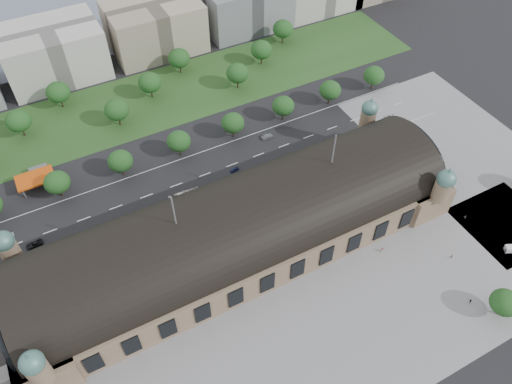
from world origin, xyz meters
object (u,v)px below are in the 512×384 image
pedestrian_3 (506,251)px  bus_east (255,175)px  traffic_car_2 (34,244)px  parked_car_1 (49,260)px  van_south (512,249)px  bus_mid (185,196)px  parked_car_3 (39,275)px  parked_car_4 (140,231)px  parked_car_5 (85,256)px  pedestrian_2 (465,217)px  traffic_car_1 (8,235)px  pedestrian_1 (452,256)px  pedestrian_4 (470,301)px  parked_car_2 (13,275)px  bus_west (201,193)px  parked_car_6 (118,239)px  parked_car_0 (44,263)px  traffic_car_5 (267,136)px  traffic_car_4 (234,170)px  petrol_station (38,175)px  pedestrian_0 (382,250)px  traffic_car_6 (390,117)px

pedestrian_3 → bus_east: bearing=-47.8°
traffic_car_2 → parked_car_1: 9.76m
van_south → bus_mid: bearing=165.1°
parked_car_3 → parked_car_4: (35.35, 1.88, 0.03)m
parked_car_4 → parked_car_5: bearing=-111.0°
bus_mid → bus_east: (28.26, -2.83, 0.19)m
parked_car_1 → pedestrian_2: size_ratio=3.02×
parked_car_4 → traffic_car_1: bearing=-141.8°
parked_car_5 → pedestrian_1: size_ratio=3.59×
bus_mid → pedestrian_1: bus_mid is taller
parked_car_3 → pedestrian_4: pedestrian_4 is taller
parked_car_2 → pedestrian_1: bearing=25.2°
parked_car_4 → bus_west: bus_west is taller
parked_car_3 → parked_car_6: parked_car_6 is taller
parked_car_0 → parked_car_5: size_ratio=0.83×
traffic_car_5 → parked_car_2: size_ratio=0.98×
parked_car_5 → parked_car_4: bearing=73.1°
parked_car_2 → parked_car_4: (42.99, -2.12, -0.06)m
parked_car_5 → parked_car_2: bearing=-122.1°
traffic_car_4 → bus_east: bus_east is taller
pedestrian_2 → parked_car_2: bearing=25.3°
bus_mid → petrol_station: bearing=55.4°
petrol_station → traffic_car_4: size_ratio=3.70×
petrol_station → pedestrian_1: (115.97, -102.63, -2.13)m
traffic_car_5 → bus_west: bus_west is taller
traffic_car_2 → traffic_car_5: bearing=91.9°
traffic_car_4 → bus_east: (5.25, -7.56, 1.24)m
parked_car_3 → pedestrian_3: pedestrian_3 is taller
parked_car_5 → bus_east: bus_east is taller
pedestrian_0 → pedestrian_2: (35.67, -2.28, 0.05)m
traffic_car_6 → pedestrian_4: 91.70m
bus_west → parked_car_0: bearing=90.7°
traffic_car_2 → parked_car_6: size_ratio=1.15×
traffic_car_1 → pedestrian_3: pedestrian_3 is taller
parked_car_0 → bus_mid: (53.13, 4.83, 0.89)m
traffic_car_1 → pedestrian_1: pedestrian_1 is taller
petrol_station → bus_mid: (46.17, -35.46, -1.26)m
traffic_car_4 → traffic_car_6: (74.76, -2.91, 0.06)m
pedestrian_0 → traffic_car_5: bearing=79.8°
pedestrian_0 → van_south: bearing=-43.0°
traffic_car_5 → bus_mid: size_ratio=0.41×
pedestrian_1 → traffic_car_5: bearing=41.2°
bus_west → pedestrian_2: 96.85m
parked_car_3 → parked_car_4: bearing=69.2°
traffic_car_4 → parked_car_2: bearing=-90.5°
parked_car_3 → pedestrian_1: (125.33, -58.35, 0.17)m
traffic_car_5 → pedestrian_0: size_ratio=2.69×
traffic_car_4 → bus_west: bus_west is taller
traffic_car_4 → traffic_car_6: size_ratio=0.75×
bus_west → bus_east: bearing=-95.0°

